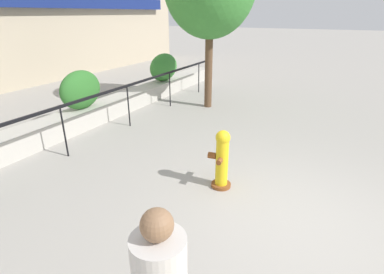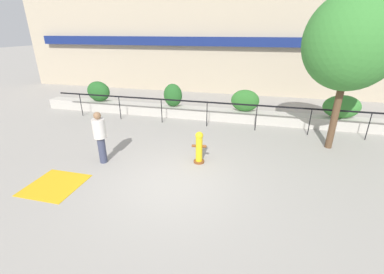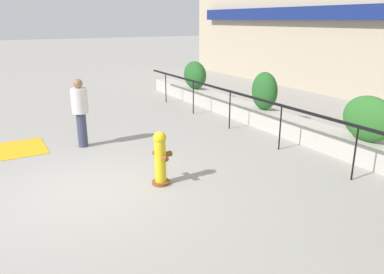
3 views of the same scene
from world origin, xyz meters
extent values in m
plane|color=#9E9991|center=(0.00, 0.00, 0.00)|extent=(120.00, 120.00, 0.00)
cube|color=#B7B2A8|center=(0.00, 6.00, 0.25)|extent=(18.00, 0.70, 0.50)
cube|color=black|center=(0.00, 4.90, 1.12)|extent=(15.00, 0.05, 0.06)
cylinder|color=black|center=(-6.43, 4.90, 0.57)|extent=(0.04, 0.04, 1.15)
cylinder|color=black|center=(-4.29, 4.90, 0.57)|extent=(0.04, 0.04, 1.15)
cylinder|color=black|center=(-2.14, 4.90, 0.57)|extent=(0.04, 0.04, 1.15)
cylinder|color=black|center=(0.00, 4.90, 0.57)|extent=(0.04, 0.04, 1.15)
cylinder|color=black|center=(2.14, 4.90, 0.57)|extent=(0.04, 0.04, 1.15)
ellipsoid|color=#235B23|center=(-6.08, 6.00, 1.03)|extent=(1.27, 0.70, 1.06)
ellipsoid|color=#235B23|center=(-1.93, 6.00, 1.07)|extent=(0.93, 0.62, 1.13)
ellipsoid|color=#2D6B28|center=(1.58, 6.00, 1.01)|extent=(1.29, 0.57, 1.02)
cylinder|color=brown|center=(0.40, 1.46, 0.03)|extent=(0.39, 0.39, 0.06)
cylinder|color=gold|center=(0.40, 1.46, 0.48)|extent=(0.25, 0.25, 0.85)
sphere|color=gold|center=(0.40, 1.46, 0.95)|extent=(0.25, 0.25, 0.25)
cylinder|color=brown|center=(0.38, 1.64, 0.59)|extent=(0.13, 0.15, 0.11)
cylinder|color=brown|center=(0.57, 1.48, 0.59)|extent=(0.14, 0.10, 0.09)
cylinder|color=brown|center=(0.23, 1.44, 0.59)|extent=(0.14, 0.10, 0.09)
cylinder|color=#383D56|center=(-2.66, 0.72, 0.44)|extent=(0.31, 0.31, 0.88)
cylinder|color=silver|center=(-2.66, 0.72, 1.19)|extent=(0.52, 0.52, 0.62)
sphere|color=#8C6647|center=(-2.66, 0.72, 1.61)|extent=(0.23, 0.23, 0.23)
cube|color=gold|center=(-3.25, -0.85, 0.01)|extent=(1.44, 1.44, 0.01)
camera|label=1|loc=(-3.97, -0.22, 2.91)|focal=28.00mm
camera|label=2|loc=(1.99, -5.89, 4.06)|focal=24.00mm
camera|label=3|loc=(6.59, -1.36, 3.11)|focal=35.00mm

